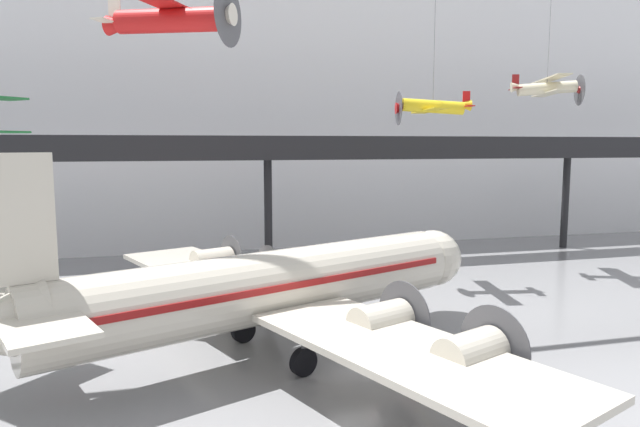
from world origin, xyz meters
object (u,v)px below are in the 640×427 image
object	(u,v)px
suspended_plane_yellow_lowwing	(433,107)
suspended_plane_cream_biplane	(547,88)
airliner_silver_main	(264,289)
stanchion_barrier	(517,336)
info_sign_pedestal	(515,352)
suspended_plane_red_highwing	(169,19)

from	to	relation	value
suspended_plane_yellow_lowwing	suspended_plane_cream_biplane	xyz separation A→B (m)	(11.09, 2.12, 1.83)
airliner_silver_main	stanchion_barrier	size ratio (longest dim) A/B	28.58
airliner_silver_main	info_sign_pedestal	bearing A→B (deg)	-38.05
suspended_plane_red_highwing	info_sign_pedestal	xyz separation A→B (m)	(15.62, -11.43, -17.02)
suspended_plane_red_highwing	suspended_plane_yellow_lowwing	xyz separation A→B (m)	(18.42, 3.96, -4.36)
airliner_silver_main	stanchion_barrier	xyz separation A→B (m)	(13.37, -0.92, -3.20)
airliner_silver_main	suspended_plane_red_highwing	xyz separation A→B (m)	(-3.97, 8.13, 13.94)
suspended_plane_cream_biplane	suspended_plane_red_highwing	bearing A→B (deg)	-148.74
airliner_silver_main	suspended_plane_cream_biplane	world-z (taller)	suspended_plane_cream_biplane
suspended_plane_yellow_lowwing	stanchion_barrier	bearing A→B (deg)	96.12
suspended_plane_cream_biplane	info_sign_pedestal	xyz separation A→B (m)	(-13.88, -17.50, -14.49)
airliner_silver_main	info_sign_pedestal	distance (m)	12.49
airliner_silver_main	suspended_plane_red_highwing	distance (m)	16.62
airliner_silver_main	suspended_plane_cream_biplane	size ratio (longest dim) A/B	3.65
suspended_plane_red_highwing	suspended_plane_cream_biplane	distance (m)	30.23
suspended_plane_cream_biplane	stanchion_barrier	distance (m)	24.30
suspended_plane_cream_biplane	info_sign_pedestal	size ratio (longest dim) A/B	6.80
suspended_plane_yellow_lowwing	info_sign_pedestal	world-z (taller)	suspended_plane_yellow_lowwing
stanchion_barrier	info_sign_pedestal	size ratio (longest dim) A/B	0.87
suspended_plane_cream_biplane	stanchion_barrier	size ratio (longest dim) A/B	7.83
stanchion_barrier	suspended_plane_cream_biplane	bearing A→B (deg)	51.17
suspended_plane_cream_biplane	suspended_plane_yellow_lowwing	bearing A→B (deg)	-149.57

